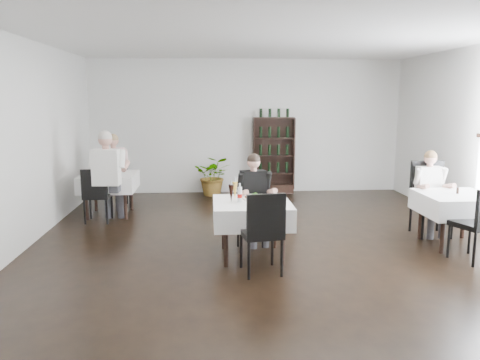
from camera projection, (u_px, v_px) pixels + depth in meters
name	position (u px, v px, depth m)	size (l,w,h in m)	color
room_shell	(275.00, 147.00, 6.16)	(9.00, 9.00, 9.00)	black
wine_shelf	(274.00, 156.00, 10.55)	(0.90, 0.28, 1.75)	black
main_table	(252.00, 212.00, 6.29)	(1.03, 1.03, 0.77)	black
left_table	(109.00, 182.00, 8.58)	(0.98, 0.98, 0.77)	black
right_table	(455.00, 204.00, 6.79)	(0.98, 0.98, 0.77)	black
potted_tree	(214.00, 176.00, 10.36)	(0.80, 0.69, 0.88)	#25521C
main_chair_far	(253.00, 208.00, 6.96)	(0.50, 0.50, 0.91)	black
main_chair_near	(263.00, 228.00, 5.64)	(0.54, 0.54, 1.04)	black
left_chair_far	(117.00, 178.00, 9.32)	(0.56, 0.56, 0.97)	black
left_chair_near	(96.00, 192.00, 8.05)	(0.44, 0.45, 0.96)	black
right_chair_far	(430.00, 193.00, 7.39)	(0.53, 0.54, 1.16)	black
right_chair_near	(480.00, 220.00, 6.09)	(0.60, 0.60, 1.01)	black
diner_main	(255.00, 192.00, 6.89)	(0.55, 0.57, 1.34)	#3F3F47
diner_left_far	(114.00, 165.00, 9.11)	(0.56, 0.56, 1.46)	#3F3F47
diner_left_near	(108.00, 170.00, 7.99)	(0.62, 0.63, 1.60)	#3F3F47
diner_right_far	(431.00, 186.00, 7.33)	(0.51, 0.51, 1.33)	#3F3F47
plate_far	(252.00, 198.00, 6.43)	(0.29, 0.29, 0.08)	white
plate_near	(260.00, 203.00, 6.11)	(0.30, 0.30, 0.08)	white
pilsner_dark	(231.00, 194.00, 6.17)	(0.07, 0.07, 0.31)	black
pilsner_lager	(235.00, 191.00, 6.34)	(0.07, 0.07, 0.31)	gold
coke_bottle	(240.00, 195.00, 6.21)	(0.07, 0.07, 0.26)	silver
napkin_cutlery	(272.00, 204.00, 6.07)	(0.22, 0.21, 0.02)	black
pepper_mill	(458.00, 190.00, 6.78)	(0.04, 0.04, 0.09)	black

